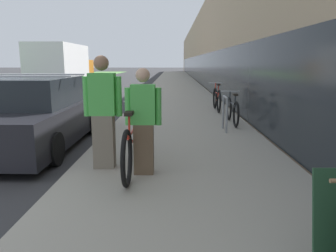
# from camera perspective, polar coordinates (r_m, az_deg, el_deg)

# --- Properties ---
(sidewalk_slab) EXTENTS (3.69, 70.00, 0.15)m
(sidewalk_slab) POSITION_cam_1_polar(r_m,az_deg,el_deg) (24.58, 1.40, 7.03)
(sidewalk_slab) COLOR gray
(sidewalk_slab) RESTS_ON ground
(storefront_facade) EXTENTS (10.01, 70.00, 5.85)m
(storefront_facade) POSITION_cam_1_polar(r_m,az_deg,el_deg) (33.30, 13.53, 12.68)
(storefront_facade) COLOR tan
(storefront_facade) RESTS_ON ground
(lawn_strip) EXTENTS (5.64, 70.00, 0.03)m
(lawn_strip) POSITION_cam_1_polar(r_m,az_deg,el_deg) (30.90, -21.59, 6.97)
(lawn_strip) COLOR #5B9347
(lawn_strip) RESTS_ON ground
(tandem_bicycle) EXTENTS (0.52, 2.47, 0.98)m
(tandem_bicycle) POSITION_cam_1_polar(r_m,az_deg,el_deg) (5.21, -5.91, -2.75)
(tandem_bicycle) COLOR black
(tandem_bicycle) RESTS_ON sidewalk_slab
(person_rider) EXTENTS (0.53, 0.21, 1.57)m
(person_rider) POSITION_cam_1_polar(r_m,az_deg,el_deg) (4.82, -4.31, 0.75)
(person_rider) COLOR brown
(person_rider) RESTS_ON sidewalk_slab
(person_bystander) EXTENTS (0.59, 0.23, 1.75)m
(person_bystander) POSITION_cam_1_polar(r_m,az_deg,el_deg) (5.18, -11.24, 2.30)
(person_bystander) COLOR #756B5B
(person_bystander) RESTS_ON sidewalk_slab
(bike_rack_hoop) EXTENTS (0.05, 0.60, 0.84)m
(bike_rack_hoop) POSITION_cam_1_polar(r_m,az_deg,el_deg) (8.06, 9.92, 2.78)
(bike_rack_hoop) COLOR gray
(bike_rack_hoop) RESTS_ON sidewalk_slab
(cruiser_bike_nearest) EXTENTS (0.52, 1.76, 0.85)m
(cruiser_bike_nearest) POSITION_cam_1_polar(r_m,az_deg,el_deg) (9.08, 11.14, 2.70)
(cruiser_bike_nearest) COLOR black
(cruiser_bike_nearest) RESTS_ON sidewalk_slab
(cruiser_bike_middle) EXTENTS (0.52, 1.77, 0.95)m
(cruiser_bike_middle) POSITION_cam_1_polar(r_m,az_deg,el_deg) (11.45, 8.50, 4.66)
(cruiser_bike_middle) COLOR black
(cruiser_bike_middle) RESTS_ON sidewalk_slab
(parked_sedan_curbside) EXTENTS (1.95, 4.40, 1.55)m
(parked_sedan_curbside) POSITION_cam_1_polar(r_m,az_deg,el_deg) (7.54, -22.18, 1.68)
(parked_sedan_curbside) COLOR black
(parked_sedan_curbside) RESTS_ON ground
(moving_truck) EXTENTS (2.48, 7.05, 2.90)m
(moving_truck) POSITION_cam_1_polar(r_m,az_deg,el_deg) (22.41, -17.92, 9.67)
(moving_truck) COLOR orange
(moving_truck) RESTS_ON ground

